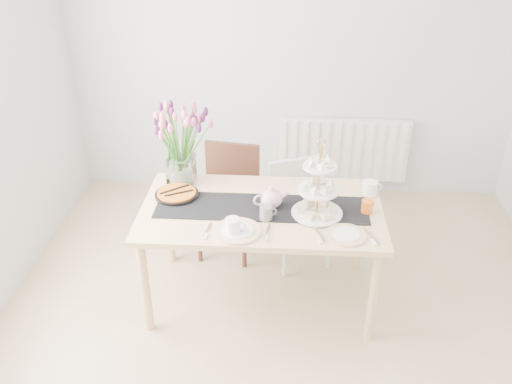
# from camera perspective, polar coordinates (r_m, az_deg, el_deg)

# --- Properties ---
(room_shell) EXTENTS (4.50, 4.50, 4.50)m
(room_shell) POSITION_cam_1_polar(r_m,az_deg,el_deg) (2.78, 3.69, 1.29)
(room_shell) COLOR tan
(room_shell) RESTS_ON ground
(radiator) EXTENTS (1.20, 0.08, 0.60)m
(radiator) POSITION_cam_1_polar(r_m,az_deg,el_deg) (5.15, 9.15, 4.39)
(radiator) COLOR white
(radiator) RESTS_ON room_shell
(dining_table) EXTENTS (1.60, 0.90, 0.75)m
(dining_table) POSITION_cam_1_polar(r_m,az_deg,el_deg) (3.63, 0.58, -2.72)
(dining_table) COLOR tan
(dining_table) RESTS_ON ground
(chair_brown) EXTENTS (0.49, 0.49, 0.87)m
(chair_brown) POSITION_cam_1_polar(r_m,az_deg,el_deg) (4.27, -2.82, 0.05)
(chair_brown) COLOR #3B1C15
(chair_brown) RESTS_ON ground
(chair_white) EXTENTS (0.51, 0.51, 0.80)m
(chair_white) POSITION_cam_1_polar(r_m,az_deg,el_deg) (4.20, 4.33, -1.30)
(chair_white) COLOR silver
(chair_white) RESTS_ON ground
(table_runner) EXTENTS (1.40, 0.35, 0.01)m
(table_runner) POSITION_cam_1_polar(r_m,az_deg,el_deg) (3.59, 0.58, -1.63)
(table_runner) COLOR black
(table_runner) RESTS_ON dining_table
(tulip_vase) EXTENTS (0.68, 0.68, 0.59)m
(tulip_vase) POSITION_cam_1_polar(r_m,az_deg,el_deg) (3.79, -8.17, 6.18)
(tulip_vase) COLOR silver
(tulip_vase) RESTS_ON dining_table
(cake_stand) EXTENTS (0.33, 0.33, 0.48)m
(cake_stand) POSITION_cam_1_polar(r_m,az_deg,el_deg) (3.47, 6.53, -0.45)
(cake_stand) COLOR gold
(cake_stand) RESTS_ON dining_table
(teapot) EXTENTS (0.28, 0.25, 0.15)m
(teapot) POSITION_cam_1_polar(r_m,az_deg,el_deg) (3.55, 1.63, -0.70)
(teapot) COLOR silver
(teapot) RESTS_ON dining_table
(cream_jug) EXTENTS (0.11, 0.11, 0.10)m
(cream_jug) POSITION_cam_1_polar(r_m,az_deg,el_deg) (3.80, 11.92, 0.39)
(cream_jug) COLOR white
(cream_jug) RESTS_ON dining_table
(tart_tin) EXTENTS (0.30, 0.30, 0.04)m
(tart_tin) POSITION_cam_1_polar(r_m,az_deg,el_deg) (3.75, -8.35, -0.23)
(tart_tin) COLOR black
(tart_tin) RESTS_ON dining_table
(mug_grey) EXTENTS (0.11, 0.11, 0.10)m
(mug_grey) POSITION_cam_1_polar(r_m,az_deg,el_deg) (3.44, 1.06, -2.23)
(mug_grey) COLOR slate
(mug_grey) RESTS_ON dining_table
(mug_white) EXTENTS (0.11, 0.11, 0.11)m
(mug_white) POSITION_cam_1_polar(r_m,az_deg,el_deg) (3.30, -2.46, -3.67)
(mug_white) COLOR white
(mug_white) RESTS_ON dining_table
(mug_orange) EXTENTS (0.11, 0.11, 0.09)m
(mug_orange) POSITION_cam_1_polar(r_m,az_deg,el_deg) (3.59, 11.61, -1.54)
(mug_orange) COLOR orange
(mug_orange) RESTS_ON dining_table
(plate_left) EXTENTS (0.34, 0.34, 0.02)m
(plate_left) POSITION_cam_1_polar(r_m,az_deg,el_deg) (3.35, -2.01, -4.13)
(plate_left) COLOR white
(plate_left) RESTS_ON dining_table
(plate_right) EXTENTS (0.33, 0.33, 0.01)m
(plate_right) POSITION_cam_1_polar(r_m,az_deg,el_deg) (3.35, 9.44, -4.49)
(plate_right) COLOR silver
(plate_right) RESTS_ON dining_table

